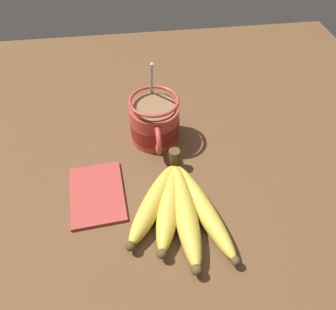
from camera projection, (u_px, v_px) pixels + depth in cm
name	position (u px, v px, depth cm)	size (l,w,h in cm)	color
table	(174.00, 173.00, 59.74)	(103.64, 103.64, 3.52)	brown
coffee_mug	(155.00, 123.00, 60.72)	(14.79, 9.22, 15.30)	#B23D33
banana_bunch	(178.00, 207.00, 50.54)	(21.34, 16.99, 4.04)	#4C381E
napkin	(97.00, 194.00, 53.97)	(13.03, 9.63, 0.60)	#A33833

